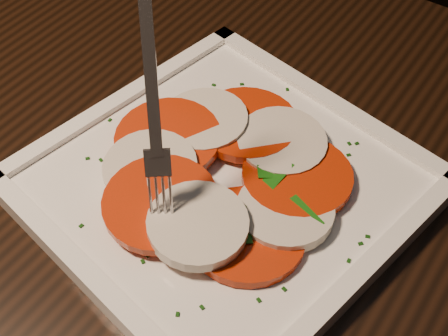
# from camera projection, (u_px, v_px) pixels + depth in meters

# --- Properties ---
(table) EXTENTS (1.29, 0.94, 0.75)m
(table) POSITION_uv_depth(u_px,v_px,m) (187.00, 286.00, 0.57)
(table) COLOR black
(table) RESTS_ON ground
(plate) EXTENTS (0.35, 0.35, 0.01)m
(plate) POSITION_uv_depth(u_px,v_px,m) (224.00, 186.00, 0.51)
(plate) COLOR white
(plate) RESTS_ON table
(caprese_salad) EXTENTS (0.25, 0.25, 0.03)m
(caprese_salad) POSITION_uv_depth(u_px,v_px,m) (224.00, 172.00, 0.50)
(caprese_salad) COLOR red
(caprese_salad) RESTS_ON plate
(fork) EXTENTS (0.06, 0.07, 0.16)m
(fork) POSITION_uv_depth(u_px,v_px,m) (153.00, 96.00, 0.43)
(fork) COLOR white
(fork) RESTS_ON caprese_salad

